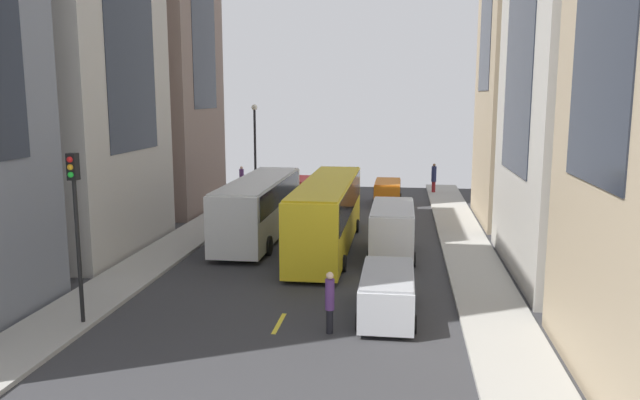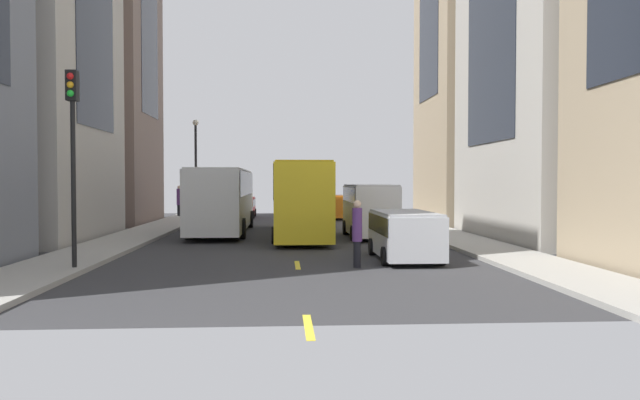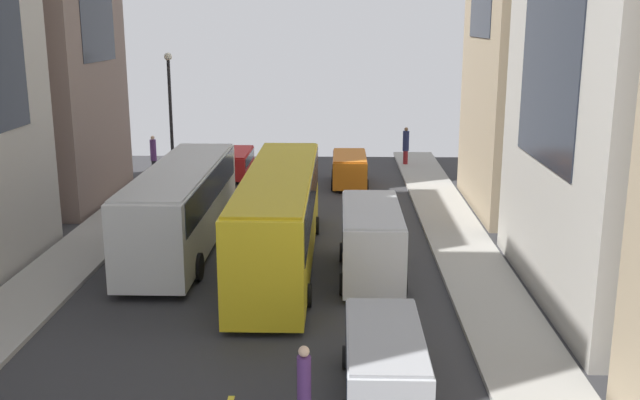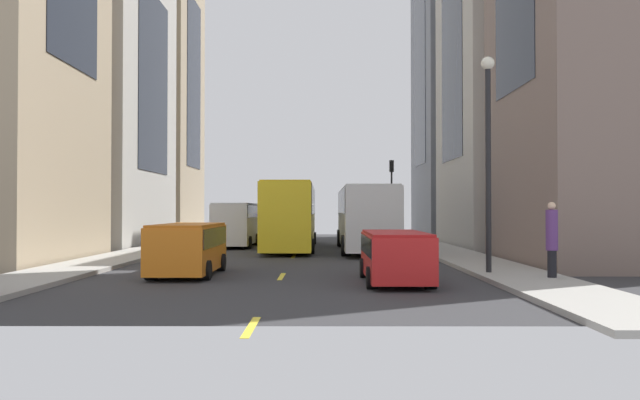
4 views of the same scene
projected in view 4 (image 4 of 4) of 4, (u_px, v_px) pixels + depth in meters
ground_plane at (297, 250)px, 32.13m from camera, size 41.81×41.81×0.00m
sidewalk_west at (438, 249)px, 32.10m from camera, size 2.60×44.00×0.15m
sidewalk_east at (157, 249)px, 32.15m from camera, size 2.60×44.00×0.15m
lane_stripe_0 at (307, 234)px, 53.12m from camera, size 0.16×2.00×0.01m
lane_stripe_1 at (304, 239)px, 44.73m from camera, size 0.16×2.00×0.01m
lane_stripe_2 at (300, 246)px, 36.33m from camera, size 0.16×2.00×0.01m
lane_stripe_3 at (294, 256)px, 27.93m from camera, size 0.16×2.00×0.01m
lane_stripe_4 at (282, 276)px, 19.53m from camera, size 0.16×2.00×0.01m
lane_stripe_5 at (251, 327)px, 11.13m from camera, size 0.16×2.00×0.01m
building_west_0 at (470, 77)px, 47.22m from camera, size 8.09×9.44×25.45m
building_west_1 at (509, 55)px, 35.63m from camera, size 6.89×9.98×23.00m
building_east_0 at (138, 83)px, 48.44m from camera, size 9.16×9.01×24.98m
building_east_1 at (79, 83)px, 36.88m from camera, size 9.31×11.40×20.14m
city_bus_white at (365, 213)px, 31.90m from camera, size 2.80×11.78×3.35m
streetcar_yellow at (292, 211)px, 33.79m from camera, size 2.70×13.33×3.59m
delivery_van_white at (236, 221)px, 35.06m from camera, size 2.25×5.66×2.58m
car_orange_0 at (188, 245)px, 19.97m from camera, size 2.02×4.48×1.73m
car_silver_1 at (253, 226)px, 43.61m from camera, size 2.05×4.60×1.68m
car_red_2 at (395, 253)px, 17.91m from camera, size 1.93×4.44×1.53m
pedestrian_walking_far at (280, 223)px, 45.40m from camera, size 0.31×0.31×2.13m
pedestrian_crossing_mid at (552, 237)px, 18.02m from camera, size 0.36×0.36×2.29m
traffic_light_near_corner at (392, 183)px, 45.88m from camera, size 0.32×0.44×5.86m
streetlamp_near at (488, 140)px, 19.59m from camera, size 0.44×0.44×7.11m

